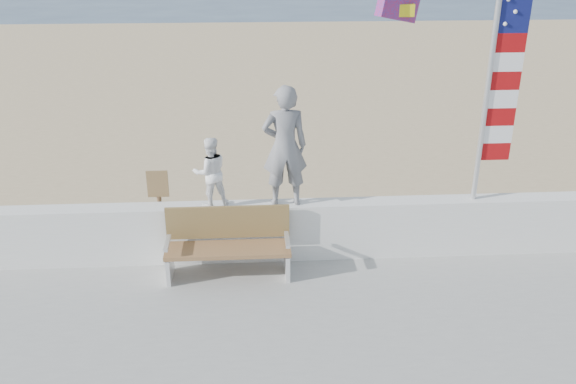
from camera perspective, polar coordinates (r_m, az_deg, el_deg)
The scene contains 9 objects.
ground at distance 7.97m, azimuth -0.65°, elevation -14.21°, with size 220.00×220.00×0.00m, color #314862.
sand at distance 16.05m, azimuth -2.32°, elevation 5.85°, with size 90.00×40.00×0.08m, color tan.
seawall at distance 9.33m, azimuth -1.30°, elevation -3.61°, with size 30.00×0.35×0.90m, color white.
adult at distance 8.81m, azimuth -0.31°, elevation 4.29°, with size 0.66×0.43×1.80m, color slate.
child at distance 8.94m, azimuth -7.28°, elevation 1.85°, with size 0.51×0.40×1.06m, color white.
bench at distance 8.90m, azimuth -5.63°, elevation -4.70°, with size 1.80×0.57×1.00m.
flag at distance 9.20m, azimuth 19.07°, elevation 10.40°, with size 0.50×0.08×3.50m.
parafoil_kite at distance 12.19m, azimuth 10.32°, elevation 16.60°, with size 0.91×0.57×0.61m.
sign at distance 9.56m, azimuth -11.90°, elevation -1.36°, with size 0.32×0.07×1.46m.
Camera 1 is at (-0.30, -6.31, 4.85)m, focal length 38.00 mm.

